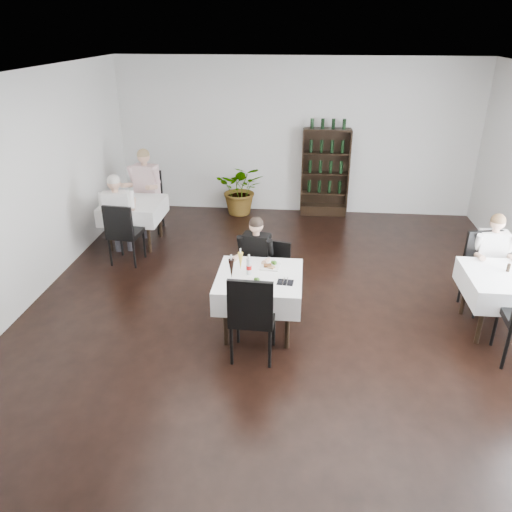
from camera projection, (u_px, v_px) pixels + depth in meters
The scene contains 22 objects.
room_shell at pixel (286, 220), 5.68m from camera, with size 9.00×9.00×9.00m.
wine_shelf at pixel (325, 174), 9.80m from camera, with size 0.90×0.28×1.75m.
main_table at pixel (259, 286), 6.08m from camera, with size 1.03×1.03×0.77m.
left_table at pixel (134, 210), 8.55m from camera, with size 0.98×0.98×0.77m.
right_table at pixel (506, 286), 6.09m from camera, with size 0.98×0.98×0.77m.
potted_tree at pixel (241, 189), 9.98m from camera, with size 0.93×0.81×1.03m, color #2F6021.
main_chair_far at pixel (274, 270), 6.76m from camera, with size 0.48×0.49×0.88m.
main_chair_near at pixel (252, 313), 5.52m from camera, with size 0.52×0.52×1.09m.
left_chair_far at pixel (148, 197), 9.20m from camera, with size 0.53×0.53×1.08m.
left_chair_near at pixel (123, 230), 7.82m from camera, with size 0.51×0.51×1.02m.
right_chair_far at pixel (485, 266), 6.62m from camera, with size 0.57×0.58×1.06m.
diner_main at pixel (255, 257), 6.57m from camera, with size 0.52×0.54×1.27m.
diner_left_far at pixel (144, 185), 8.97m from camera, with size 0.62×0.64×1.53m.
diner_left_near at pixel (118, 210), 7.94m from camera, with size 0.59×0.63×1.43m.
diner_right_far at pixel (493, 254), 6.60m from camera, with size 0.50×0.50×1.30m.
plate_far at pixel (270, 266), 6.22m from camera, with size 0.25×0.25×0.07m.
plate_near at pixel (253, 283), 5.81m from camera, with size 0.28×0.28×0.07m.
pilsner_dark at pixel (231, 269), 5.90m from camera, with size 0.07×0.07×0.31m.
pilsner_lager at pixel (241, 261), 6.11m from camera, with size 0.07×0.07×0.29m.
coke_bottle at pixel (249, 266), 6.01m from camera, with size 0.07×0.07×0.26m.
napkin_cutlery at pixel (285, 282), 5.85m from camera, with size 0.20×0.21×0.02m.
pepper_mill at pixel (508, 268), 6.09m from camera, with size 0.04×0.04×0.10m, color black.
Camera 1 is at (0.18, -5.33, 3.54)m, focal length 35.00 mm.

